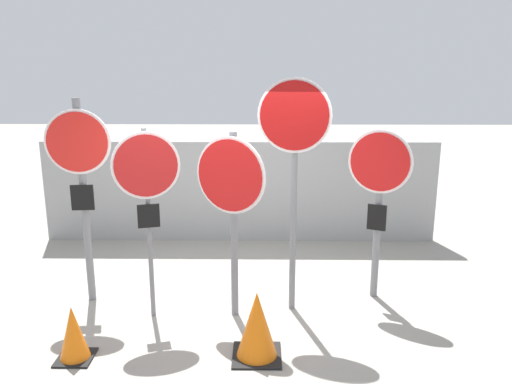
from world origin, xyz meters
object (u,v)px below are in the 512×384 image
object	(u,v)px
stop_sign_0	(81,171)
traffic_cone_1	(257,325)
stop_sign_2	(231,191)
stop_sign_3	(294,145)
stop_sign_1	(147,180)
traffic_cone_0	(73,333)
stop_sign_4	(379,185)

from	to	relation	value
stop_sign_0	traffic_cone_1	world-z (taller)	stop_sign_0
stop_sign_0	traffic_cone_1	size ratio (longest dim) A/B	3.58
stop_sign_2	stop_sign_3	bearing A→B (deg)	40.42
stop_sign_1	traffic_cone_0	size ratio (longest dim) A/B	3.89
stop_sign_0	stop_sign_3	xyz separation A→B (m)	(2.41, -0.20, 0.33)
stop_sign_4	traffic_cone_1	distance (m)	2.22
stop_sign_3	stop_sign_4	xyz separation A→B (m)	(1.02, 0.35, -0.51)
stop_sign_0	traffic_cone_0	bearing A→B (deg)	-82.98
stop_sign_0	traffic_cone_0	distance (m)	1.84
stop_sign_1	stop_sign_2	size ratio (longest dim) A/B	1.02
stop_sign_1	stop_sign_3	world-z (taller)	stop_sign_3
stop_sign_4	traffic_cone_1	bearing A→B (deg)	-111.91
stop_sign_0	stop_sign_2	size ratio (longest dim) A/B	1.16
traffic_cone_0	stop_sign_4	bearing A→B (deg)	23.73
stop_sign_0	stop_sign_3	size ratio (longest dim) A/B	0.91
traffic_cone_0	stop_sign_3	bearing A→B (deg)	25.88
stop_sign_0	stop_sign_1	world-z (taller)	stop_sign_0
traffic_cone_0	traffic_cone_1	bearing A→B (deg)	2.17
stop_sign_2	traffic_cone_0	xyz separation A→B (m)	(-1.47, -0.88, -1.19)
stop_sign_0	traffic_cone_0	xyz separation A→B (m)	(0.26, -1.24, -1.34)
stop_sign_4	traffic_cone_0	world-z (taller)	stop_sign_4
stop_sign_3	stop_sign_2	bearing A→B (deg)	-156.36
stop_sign_1	traffic_cone_0	world-z (taller)	stop_sign_1
stop_sign_0	stop_sign_4	distance (m)	3.43
traffic_cone_1	traffic_cone_0	bearing A→B (deg)	-177.83
stop_sign_0	traffic_cone_0	size ratio (longest dim) A/B	4.42
stop_sign_3	traffic_cone_1	bearing A→B (deg)	-101.33
stop_sign_3	traffic_cone_1	distance (m)	1.91
stop_sign_4	traffic_cone_1	world-z (taller)	stop_sign_4
stop_sign_4	stop_sign_0	bearing A→B (deg)	-152.71
stop_sign_3	stop_sign_1	bearing A→B (deg)	-162.38
stop_sign_3	traffic_cone_1	xyz separation A→B (m)	(-0.39, -0.97, -1.60)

